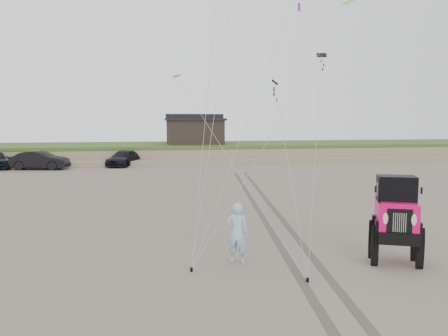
{
  "coord_description": "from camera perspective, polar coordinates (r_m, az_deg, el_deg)",
  "views": [
    {
      "loc": [
        -3.79,
        -11.9,
        4.21
      ],
      "look_at": [
        -1.0,
        3.0,
        2.6
      ],
      "focal_mm": 35.0,
      "sensor_mm": 36.0,
      "label": 1
    }
  ],
  "objects": [
    {
      "name": "dune_ridge",
      "position": [
        49.66,
        -6.21,
        2.12
      ],
      "size": [
        160.0,
        14.25,
        1.73
      ],
      "color": "#7A6B54",
      "rests_on": "ground"
    },
    {
      "name": "man",
      "position": [
        13.13,
        1.74,
        -8.45
      ],
      "size": [
        0.79,
        0.67,
        1.84
      ],
      "primitive_type": "imported",
      "rotation": [
        0.0,
        0.0,
        2.74
      ],
      "color": "#7EADC3",
      "rests_on": "ground"
    },
    {
      "name": "stake_aux",
      "position": [
        12.07,
        10.86,
        -14.16
      ],
      "size": [
        0.08,
        0.08,
        0.12
      ],
      "primitive_type": "cylinder",
      "color": "black",
      "rests_on": "ground"
    },
    {
      "name": "truck_b",
      "position": [
        41.87,
        -22.92,
        0.94
      ],
      "size": [
        5.22,
        2.72,
        1.64
      ],
      "primitive_type": "imported",
      "rotation": [
        0.0,
        0.0,
        1.36
      ],
      "color": "black",
      "rests_on": "ground"
    },
    {
      "name": "stake_main",
      "position": [
        12.67,
        -4.28,
        -13.08
      ],
      "size": [
        0.08,
        0.08,
        0.12
      ],
      "primitive_type": "cylinder",
      "color": "black",
      "rests_on": "ground"
    },
    {
      "name": "cabin",
      "position": [
        49.25,
        -3.87,
        4.92
      ],
      "size": [
        6.4,
        5.4,
        3.35
      ],
      "color": "black",
      "rests_on": "dune_ridge"
    },
    {
      "name": "ground",
      "position": [
        13.18,
        6.84,
        -12.61
      ],
      "size": [
        160.0,
        160.0,
        0.0
      ],
      "primitive_type": "plane",
      "color": "#6B6054",
      "rests_on": "ground"
    },
    {
      "name": "truck_c",
      "position": [
        42.76,
        -12.96,
        1.23
      ],
      "size": [
        3.63,
        5.37,
        1.45
      ],
      "primitive_type": "imported",
      "rotation": [
        0.0,
        0.0,
        -0.36
      ],
      "color": "black",
      "rests_on": "ground"
    },
    {
      "name": "tire_tracks",
      "position": [
        21.15,
        5.52,
        -5.44
      ],
      "size": [
        5.22,
        29.74,
        0.01
      ],
      "color": "#4C443D",
      "rests_on": "ground"
    },
    {
      "name": "jeep",
      "position": [
        13.98,
        21.53,
        -7.45
      ],
      "size": [
        4.44,
        6.12,
        2.09
      ],
      "primitive_type": null,
      "rotation": [
        0.0,
        0.0,
        -0.41
      ],
      "color": "#DB0A5C",
      "rests_on": "ground"
    }
  ]
}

